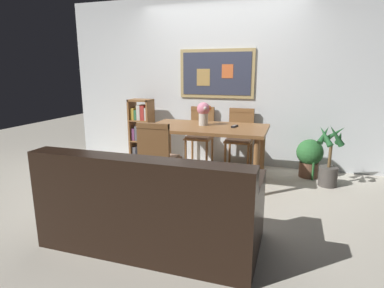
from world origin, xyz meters
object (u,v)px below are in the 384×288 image
Objects in this scene: dining_chair_near_left at (157,154)px; potted_palm at (329,161)px; bookshelf at (142,131)px; potted_ivy at (310,156)px; dining_chair_far_right at (240,133)px; dining_chair_far_left at (201,131)px; flower_vase at (204,112)px; leather_couch at (151,210)px; dining_table at (207,133)px; tv_remote at (235,126)px.

dining_chair_near_left reaches higher than potted_palm.
potted_ivy is at bearing -1.00° from bookshelf.
potted_palm is (1.24, -0.45, -0.20)m from dining_chair_far_right.
potted_palm is (1.94, 1.05, -0.20)m from dining_chair_near_left.
dining_chair_far_left is 0.85m from flower_vase.
leather_couch is 2.67m from potted_ivy.
flower_vase reaches higher than potted_palm.
potted_ivy is at bearing 20.87° from flower_vase.
dining_table is 1.72× the size of dining_chair_far_right.
dining_chair_near_left is at bearing -151.59° from potted_palm.
tv_remote is at bearing 77.57° from leather_couch.
flower_vase reaches higher than potted_ivy.
dining_table is 1.72× the size of dining_chair_far_left.
dining_chair_far_right reaches higher than leather_couch.
dining_chair_far_left is 2.96× the size of flower_vase.
dining_chair_far_right is at bearing 66.92° from dining_table.
potted_ivy is (1.72, 1.35, -0.24)m from dining_chair_near_left.
dining_chair_far_left reaches higher than tv_remote.
bookshelf is (-1.27, 2.34, 0.19)m from leather_couch.
dining_chair_far_left is (-0.31, 0.78, -0.12)m from dining_table.
leather_couch is at bearing -120.64° from potted_ivy.
flower_vase reaches higher than dining_chair_far_left.
potted_palm is at bearing -6.98° from bookshelf.
potted_palm is at bearing 11.50° from tv_remote.
leather_couch is at bearing -98.08° from dining_chair_far_right.
leather_couch is 2.55m from potted_palm.
dining_chair_far_left reaches higher than potted_palm.
potted_ivy is 3.68× the size of tv_remote.
dining_chair_near_left reaches higher than tv_remote.
dining_chair_near_left is 1.00× the size of dining_chair_far_left.
dining_table is at bearing -113.08° from dining_chair_far_right.
dining_chair_far_right is at bearing 159.84° from potted_palm.
dining_chair_near_left is (-0.70, -1.51, 0.00)m from dining_chair_far_right.
potted_palm is at bearing -14.40° from dining_chair_far_left.
bookshelf is at bearing 118.47° from leather_couch.
dining_chair_far_right and dining_chair_far_left have the same top height.
bookshelf is 1.43m from flower_vase.
tv_remote is at bearing 8.43° from dining_table.
dining_table is at bearing -26.51° from bookshelf.
leather_couch is 5.85× the size of flower_vase.
potted_ivy is at bearing 126.54° from potted_palm.
dining_chair_far_left reaches higher than potted_ivy.
tv_remote is at bearing -19.73° from bookshelf.
dining_chair_near_left reaches higher than leather_couch.
bookshelf is 2.88m from potted_palm.
dining_chair_far_right is 1.66m from dining_chair_near_left.
dining_table is 1.73m from leather_couch.
dining_chair_far_right is 2.48m from leather_couch.
dining_chair_near_left is 2.20m from potted_ivy.
bookshelf is (-1.62, -0.10, -0.04)m from dining_chair_far_right.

